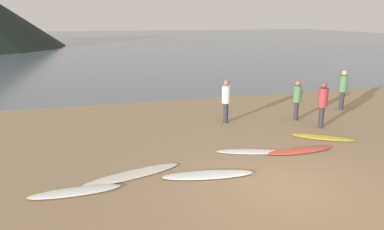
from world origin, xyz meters
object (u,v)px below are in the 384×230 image
Objects in this scene: surfboard_5 at (323,137)px; person_0 at (343,87)px; surfboard_1 at (133,174)px; person_1 at (297,97)px; surfboard_3 at (251,152)px; surfboard_2 at (208,175)px; person_3 at (226,98)px; person_2 at (323,101)px; surfboard_4 at (300,150)px; surfboard_0 at (75,192)px.

person_0 is (3.19, 3.30, 0.99)m from surfboard_5.
person_0 is (9.72, 4.63, 1.00)m from surfboard_1.
surfboard_3 is at bearing -88.41° from person_1.
person_1 is at bearing 47.74° from surfboard_2.
person_3 is (-2.44, 2.75, 0.95)m from surfboard_5.
person_1 is 1.25m from person_2.
surfboard_2 is 5.26m from person_3.
person_1 reaches higher than surfboard_3.
surfboard_5 is at bearing 31.88° from surfboard_4.
surfboard_0 is 5.23m from surfboard_3.
surfboard_1 is 5.85m from person_3.
surfboard_0 is 1.00× the size of surfboard_3.
person_2 is (0.31, -1.20, 0.08)m from person_1.
person_3 is (-1.02, 3.67, 0.94)m from surfboard_4.
surfboard_2 is 6.65m from person_1.
surfboard_4 is 1.27× the size of person_2.
surfboard_3 is 4.47m from person_1.
surfboard_4 is 1.06× the size of surfboard_5.
person_1 is (6.89, 3.66, 0.90)m from surfboard_1.
surfboard_2 reaches higher than surfboard_1.
surfboard_2 is 9.50m from person_0.
person_2 is (8.61, 3.10, 0.96)m from surfboard_0.
surfboard_1 is 1.51× the size of person_0.
surfboard_3 is (5.04, 1.38, -0.01)m from surfboard_0.
surfboard_2 is at bearing -34.59° from surfboard_1.
surfboard_3 is at bearing 43.96° from surfboard_2.
surfboard_1 is at bearing 170.26° from surfboard_2.
surfboard_0 is 9.20m from person_2.
person_1 is (0.36, 2.32, 0.90)m from surfboard_5.
person_0 is at bearing 41.22° from surfboard_2.
surfboard_3 is at bearing 86.30° from person_0.
surfboard_3 is 1.20× the size of person_0.
surfboard_0 reaches higher than surfboard_1.
person_0 reaches higher than surfboard_2.
person_0 is 5.66m from person_3.
surfboard_1 is 1.21× the size of surfboard_4.
person_2 is (2.09, 2.05, 0.96)m from surfboard_4.
person_1 reaches higher than surfboard_4.
person_1 reaches higher than surfboard_2.
surfboard_0 is 6.60m from surfboard_4.
person_2 is (-2.52, -2.18, -0.02)m from person_0.
surfboard_3 is at bearing 71.88° from person_3.
person_2 is (5.36, 3.03, 0.96)m from surfboard_2.
surfboard_4 is 1.38× the size of person_1.
surfboard_0 is at bearing -148.03° from surfboard_3.
person_2 is at bearing 42.45° from surfboard_3.
person_0 reaches higher than surfboard_3.
person_2 is 3.51m from person_3.
person_3 is at bearing 166.67° from surfboard_5.
person_3 is (5.50, 4.72, 0.94)m from surfboard_0.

